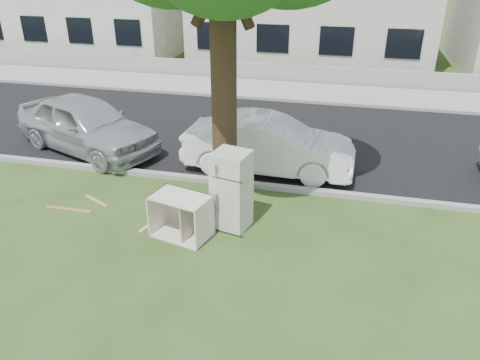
% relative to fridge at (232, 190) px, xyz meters
% --- Properties ---
extents(ground, '(120.00, 120.00, 0.00)m').
position_rel_fridge_xyz_m(ground, '(-0.04, -0.65, -0.83)').
color(ground, '#2B4719').
extents(road, '(120.00, 7.00, 0.01)m').
position_rel_fridge_xyz_m(road, '(-0.04, 5.35, -0.82)').
color(road, black).
rests_on(road, ground).
extents(kerb_near, '(120.00, 0.18, 0.12)m').
position_rel_fridge_xyz_m(kerb_near, '(-0.04, 1.80, -0.83)').
color(kerb_near, gray).
rests_on(kerb_near, ground).
extents(kerb_far, '(120.00, 0.18, 0.12)m').
position_rel_fridge_xyz_m(kerb_far, '(-0.04, 8.90, -0.83)').
color(kerb_far, gray).
rests_on(kerb_far, ground).
extents(sidewalk, '(120.00, 2.80, 0.01)m').
position_rel_fridge_xyz_m(sidewalk, '(-0.04, 10.35, -0.82)').
color(sidewalk, gray).
rests_on(sidewalk, ground).
extents(low_wall, '(120.00, 0.15, 0.70)m').
position_rel_fridge_xyz_m(low_wall, '(-0.04, 11.95, -0.48)').
color(low_wall, gray).
rests_on(low_wall, ground).
extents(fridge, '(0.80, 0.77, 1.65)m').
position_rel_fridge_xyz_m(fridge, '(0.00, 0.00, 0.00)').
color(fridge, '#B4B1A2').
rests_on(fridge, ground).
extents(cabinet, '(1.26, 0.95, 0.88)m').
position_rel_fridge_xyz_m(cabinet, '(-0.88, -0.57, -0.39)').
color(cabinet, white).
rests_on(cabinet, ground).
extents(plank_a, '(1.11, 0.10, 0.02)m').
position_rel_fridge_xyz_m(plank_a, '(-3.65, -0.20, -0.81)').
color(plank_a, '#9D6D4B').
rests_on(plank_a, ground).
extents(plank_b, '(0.76, 0.44, 0.02)m').
position_rel_fridge_xyz_m(plank_b, '(-3.26, 0.30, -0.82)').
color(plank_b, tan).
rests_on(plank_b, ground).
extents(plank_c, '(0.30, 0.78, 0.02)m').
position_rel_fridge_xyz_m(plank_c, '(-1.64, -0.30, -0.81)').
color(plank_c, tan).
rests_on(plank_c, ground).
extents(car_center, '(4.32, 1.60, 1.41)m').
position_rel_fridge_xyz_m(car_center, '(0.24, 2.83, -0.12)').
color(car_center, white).
rests_on(car_center, ground).
extents(car_left, '(4.87, 3.37, 1.54)m').
position_rel_fridge_xyz_m(car_left, '(-4.94, 3.00, -0.06)').
color(car_left, '#A4A6AB').
rests_on(car_left, ground).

